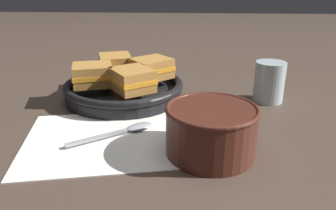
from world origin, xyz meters
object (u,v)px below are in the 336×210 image
at_px(sandwich_near_left, 93,75).
at_px(sandwich_far_left, 152,68).
at_px(sandwich_far_right, 115,64).
at_px(spoon, 128,130).
at_px(skillet, 124,89).
at_px(soup_bowl, 211,128).
at_px(drinking_glass, 269,82).
at_px(sandwich_near_right, 132,80).

height_order(sandwich_near_left, sandwich_far_left, same).
bearing_deg(sandwich_far_right, spoon, -73.71).
bearing_deg(spoon, sandwich_far_left, 49.37).
distance_m(skillet, sandwich_far_right, 0.08).
distance_m(soup_bowl, drinking_glass, 0.29).
xyz_separation_m(skillet, drinking_glass, (0.33, 0.00, 0.02)).
relative_size(sandwich_near_right, sandwich_far_left, 0.99).
relative_size(sandwich_near_left, sandwich_far_right, 1.00).
relative_size(skillet, sandwich_near_left, 3.53).
relative_size(spoon, sandwich_far_left, 1.26).
distance_m(skillet, sandwich_near_right, 0.08).
bearing_deg(soup_bowl, sandwich_near_left, 139.04).
xyz_separation_m(sandwich_near_left, sandwich_far_right, (0.03, 0.09, 0.00)).
distance_m(soup_bowl, spoon, 0.16).
xyz_separation_m(skillet, sandwich_near_left, (-0.06, -0.03, 0.04)).
relative_size(spoon, drinking_glass, 1.58).
distance_m(spoon, sandwich_near_left, 0.19).
distance_m(sandwich_near_left, sandwich_far_right, 0.10).
xyz_separation_m(spoon, sandwich_far_left, (0.02, 0.21, 0.06)).
bearing_deg(skillet, sandwich_near_left, -151.80).
height_order(spoon, sandwich_near_left, sandwich_near_left).
distance_m(spoon, drinking_glass, 0.35).
bearing_deg(sandwich_far_left, sandwich_near_right, -108.58).
bearing_deg(skillet, sandwich_far_right, 116.38).
relative_size(sandwich_near_left, sandwich_far_left, 0.91).
bearing_deg(soup_bowl, drinking_glass, 59.40).
bearing_deg(sandwich_far_right, skillet, -63.62).
bearing_deg(skillet, soup_bowl, -53.00).
xyz_separation_m(soup_bowl, spoon, (-0.14, 0.06, -0.04)).
distance_m(skillet, sandwich_near_left, 0.08).
bearing_deg(sandwich_far_left, sandwich_near_left, -153.58).
bearing_deg(sandwich_far_right, soup_bowl, -54.88).
relative_size(skillet, sandwich_near_right, 3.22).
height_order(skillet, drinking_glass, drinking_glass).
bearing_deg(spoon, sandwich_near_right, 59.75).
relative_size(sandwich_near_right, drinking_glass, 1.25).
bearing_deg(sandwich_near_left, soup_bowl, -40.96).
height_order(sandwich_near_left, drinking_glass, drinking_glass).
height_order(sandwich_far_right, drinking_glass, drinking_glass).
height_order(soup_bowl, skillet, soup_bowl).
bearing_deg(spoon, drinking_glass, -2.48).
bearing_deg(drinking_glass, sandwich_near_right, -167.95).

